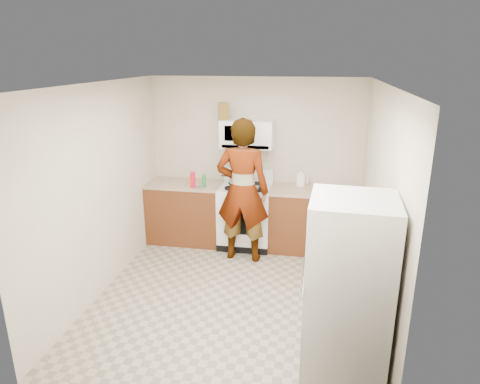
% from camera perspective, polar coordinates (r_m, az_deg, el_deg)
% --- Properties ---
extents(floor, '(3.60, 3.60, 0.00)m').
position_cam_1_polar(floor, '(5.36, -0.92, -13.54)').
color(floor, gray).
rests_on(floor, ground).
extents(back_wall, '(3.20, 0.02, 2.50)m').
position_cam_1_polar(back_wall, '(6.53, 2.07, 4.13)').
color(back_wall, beige).
rests_on(back_wall, floor).
extents(right_wall, '(0.02, 3.60, 2.50)m').
position_cam_1_polar(right_wall, '(4.80, 17.98, -1.80)').
color(right_wall, beige).
rests_on(right_wall, floor).
extents(cabinet_left, '(1.12, 0.62, 0.90)m').
position_cam_1_polar(cabinet_left, '(6.71, -7.21, -2.78)').
color(cabinet_left, '#612C17').
rests_on(cabinet_left, floor).
extents(counter_left, '(1.14, 0.64, 0.03)m').
position_cam_1_polar(counter_left, '(6.56, -7.37, 1.05)').
color(counter_left, tan).
rests_on(counter_left, cabinet_left).
extents(cabinet_right, '(0.80, 0.62, 0.90)m').
position_cam_1_polar(cabinet_right, '(6.43, 7.62, -3.73)').
color(cabinet_right, '#612C17').
rests_on(cabinet_right, floor).
extents(counter_right, '(0.82, 0.64, 0.03)m').
position_cam_1_polar(counter_right, '(6.27, 7.79, 0.25)').
color(counter_right, tan).
rests_on(counter_right, cabinet_right).
extents(gas_range, '(0.76, 0.65, 1.13)m').
position_cam_1_polar(gas_range, '(6.48, 0.73, -3.05)').
color(gas_range, white).
rests_on(gas_range, floor).
extents(microwave, '(0.76, 0.38, 0.40)m').
position_cam_1_polar(microwave, '(6.28, 0.96, 7.78)').
color(microwave, white).
rests_on(microwave, back_wall).
extents(person, '(0.76, 0.51, 2.02)m').
position_cam_1_polar(person, '(5.87, 0.35, 0.13)').
color(person, tan).
rests_on(person, floor).
extents(fridge, '(0.74, 0.74, 1.70)m').
position_cam_1_polar(fridge, '(3.86, 14.13, -12.89)').
color(fridge, silver).
rests_on(fridge, floor).
extents(kettle, '(0.19, 0.19, 0.17)m').
position_cam_1_polar(kettle, '(6.43, 8.10, 1.64)').
color(kettle, white).
rests_on(kettle, counter_right).
extents(jug, '(0.18, 0.18, 0.24)m').
position_cam_1_polar(jug, '(6.27, -2.21, 10.71)').
color(jug, brown).
rests_on(jug, microwave).
extents(saucepan, '(0.28, 0.28, 0.12)m').
position_cam_1_polar(saucepan, '(6.45, -0.50, 1.77)').
color(saucepan, silver).
rests_on(saucepan, gas_range).
extents(tray, '(0.25, 0.16, 0.05)m').
position_cam_1_polar(tray, '(6.18, 1.36, 0.52)').
color(tray, silver).
rests_on(tray, gas_range).
extents(bottle_spray, '(0.09, 0.09, 0.24)m').
position_cam_1_polar(bottle_spray, '(6.27, -6.29, 1.62)').
color(bottle_spray, red).
rests_on(bottle_spray, counter_left).
extents(bottle_hot_sauce, '(0.06, 0.06, 0.18)m').
position_cam_1_polar(bottle_hot_sauce, '(6.30, -6.50, 1.39)').
color(bottle_hot_sauce, '#E54F19').
rests_on(bottle_hot_sauce, counter_left).
extents(bottle_green_cap, '(0.07, 0.07, 0.18)m').
position_cam_1_polar(bottle_green_cap, '(6.33, -4.84, 1.52)').
color(bottle_green_cap, green).
rests_on(bottle_green_cap, counter_left).
extents(pot_lid, '(0.26, 0.26, 0.01)m').
position_cam_1_polar(pot_lid, '(6.30, -5.49, 0.63)').
color(pot_lid, silver).
rests_on(pot_lid, counter_left).
extents(broom, '(0.19, 0.18, 1.14)m').
position_cam_1_polar(broom, '(5.78, 16.10, -5.47)').
color(broom, silver).
rests_on(broom, floor).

